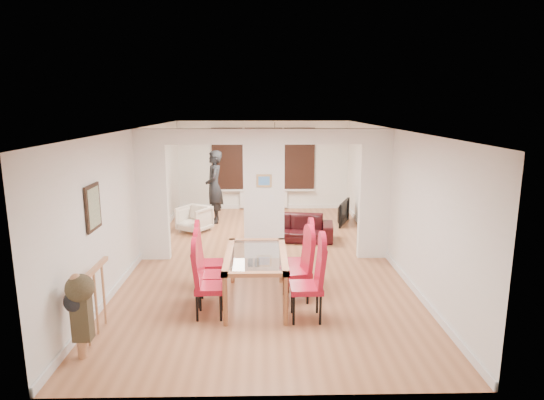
{
  "coord_description": "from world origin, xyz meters",
  "views": [
    {
      "loc": [
        -0.03,
        -8.82,
        3.04
      ],
      "look_at": [
        0.17,
        0.6,
        1.07
      ],
      "focal_mm": 30.0,
      "sensor_mm": 36.0,
      "label": 1
    }
  ],
  "objects_px": {
    "television": "(340,212)",
    "coffee_table": "(275,222)",
    "dining_chair_ra": "(306,282)",
    "dining_table": "(256,278)",
    "dining_chair_la": "(210,282)",
    "sofa": "(290,227)",
    "dining_chair_lc": "(210,260)",
    "dining_chair_rb": "(296,267)",
    "bottle": "(266,211)",
    "dining_chair_lb": "(211,271)",
    "dining_chair_rc": "(298,258)",
    "bowl": "(267,216)",
    "armchair": "(194,219)",
    "person": "(214,187)"
  },
  "relations": [
    {
      "from": "dining_chair_rb",
      "to": "coffee_table",
      "type": "xyz_separation_m",
      "value": [
        -0.21,
        4.44,
        -0.42
      ]
    },
    {
      "from": "dining_chair_lb",
      "to": "bottle",
      "type": "bearing_deg",
      "value": 79.37
    },
    {
      "from": "dining_chair_lb",
      "to": "dining_chair_lc",
      "type": "bearing_deg",
      "value": 97.81
    },
    {
      "from": "coffee_table",
      "to": "dining_chair_rc",
      "type": "bearing_deg",
      "value": -86.06
    },
    {
      "from": "person",
      "to": "television",
      "type": "distance_m",
      "value": 3.36
    },
    {
      "from": "dining_chair_rc",
      "to": "bowl",
      "type": "bearing_deg",
      "value": 95.24
    },
    {
      "from": "sofa",
      "to": "coffee_table",
      "type": "relative_size",
      "value": 1.93
    },
    {
      "from": "armchair",
      "to": "dining_chair_rc",
      "type": "bearing_deg",
      "value": -26.06
    },
    {
      "from": "dining_table",
      "to": "dining_chair_rb",
      "type": "height_order",
      "value": "dining_chair_rb"
    },
    {
      "from": "dining_chair_la",
      "to": "dining_chair_rb",
      "type": "distance_m",
      "value": 1.41
    },
    {
      "from": "dining_chair_la",
      "to": "bowl",
      "type": "xyz_separation_m",
      "value": [
        0.9,
        5.05,
        -0.26
      ]
    },
    {
      "from": "dining_chair_rb",
      "to": "sofa",
      "type": "bearing_deg",
      "value": 75.52
    },
    {
      "from": "bottle",
      "to": "dining_chair_rb",
      "type": "bearing_deg",
      "value": -84.69
    },
    {
      "from": "television",
      "to": "bowl",
      "type": "bearing_deg",
      "value": 119.39
    },
    {
      "from": "dining_chair_lb",
      "to": "dining_chair_rc",
      "type": "xyz_separation_m",
      "value": [
        1.39,
        0.55,
        0.01
      ]
    },
    {
      "from": "dining_chair_lb",
      "to": "bowl",
      "type": "height_order",
      "value": "dining_chair_lb"
    },
    {
      "from": "sofa",
      "to": "bottle",
      "type": "height_order",
      "value": "sofa"
    },
    {
      "from": "television",
      "to": "coffee_table",
      "type": "xyz_separation_m",
      "value": [
        -1.72,
        -0.3,
        -0.19
      ]
    },
    {
      "from": "dining_table",
      "to": "bottle",
      "type": "xyz_separation_m",
      "value": [
        0.2,
        4.61,
        -0.02
      ]
    },
    {
      "from": "dining_chair_ra",
      "to": "dining_table",
      "type": "bearing_deg",
      "value": 138.89
    },
    {
      "from": "dining_table",
      "to": "person",
      "type": "height_order",
      "value": "person"
    },
    {
      "from": "dining_chair_lc",
      "to": "television",
      "type": "distance_m",
      "value": 5.2
    },
    {
      "from": "bowl",
      "to": "television",
      "type": "bearing_deg",
      "value": 7.42
    },
    {
      "from": "armchair",
      "to": "bowl",
      "type": "relative_size",
      "value": 2.92
    },
    {
      "from": "television",
      "to": "armchair",
      "type": "bearing_deg",
      "value": 122.73
    },
    {
      "from": "dining_chair_rc",
      "to": "armchair",
      "type": "relative_size",
      "value": 1.55
    },
    {
      "from": "dining_chair_la",
      "to": "coffee_table",
      "type": "bearing_deg",
      "value": 75.68
    },
    {
      "from": "dining_table",
      "to": "dining_chair_lb",
      "type": "bearing_deg",
      "value": -176.37
    },
    {
      "from": "dining_table",
      "to": "dining_chair_lb",
      "type": "xyz_separation_m",
      "value": [
        -0.7,
        -0.04,
        0.14
      ]
    },
    {
      "from": "dining_table",
      "to": "dining_chair_rc",
      "type": "bearing_deg",
      "value": 35.86
    },
    {
      "from": "bottle",
      "to": "dining_chair_lb",
      "type": "bearing_deg",
      "value": -100.92
    },
    {
      "from": "dining_chair_lc",
      "to": "dining_chair_rb",
      "type": "relative_size",
      "value": 0.98
    },
    {
      "from": "dining_table",
      "to": "television",
      "type": "bearing_deg",
      "value": 66.06
    },
    {
      "from": "television",
      "to": "coffee_table",
      "type": "distance_m",
      "value": 1.75
    },
    {
      "from": "dining_chair_rb",
      "to": "sofa",
      "type": "xyz_separation_m",
      "value": [
        0.11,
        3.3,
        -0.25
      ]
    },
    {
      "from": "dining_chair_la",
      "to": "bowl",
      "type": "bearing_deg",
      "value": 77.89
    },
    {
      "from": "dining_chair_la",
      "to": "person",
      "type": "bearing_deg",
      "value": 93.06
    },
    {
      "from": "dining_chair_lb",
      "to": "dining_chair_rc",
      "type": "relative_size",
      "value": 0.99
    },
    {
      "from": "sofa",
      "to": "dining_chair_ra",
      "type": "bearing_deg",
      "value": -82.72
    },
    {
      "from": "dining_chair_rb",
      "to": "television",
      "type": "relative_size",
      "value": 1.02
    },
    {
      "from": "sofa",
      "to": "person",
      "type": "height_order",
      "value": "person"
    },
    {
      "from": "dining_chair_la",
      "to": "dining_chair_lc",
      "type": "relative_size",
      "value": 1.0
    },
    {
      "from": "television",
      "to": "bowl",
      "type": "xyz_separation_m",
      "value": [
        -1.91,
        -0.25,
        -0.04
      ]
    },
    {
      "from": "dining_chair_rc",
      "to": "sofa",
      "type": "height_order",
      "value": "dining_chair_rc"
    },
    {
      "from": "dining_chair_ra",
      "to": "bottle",
      "type": "height_order",
      "value": "dining_chair_ra"
    },
    {
      "from": "bottle",
      "to": "bowl",
      "type": "distance_m",
      "value": 0.13
    },
    {
      "from": "dining_table",
      "to": "bottle",
      "type": "height_order",
      "value": "dining_table"
    },
    {
      "from": "dining_chair_lb",
      "to": "sofa",
      "type": "xyz_separation_m",
      "value": [
        1.43,
        3.42,
        -0.24
      ]
    },
    {
      "from": "dining_table",
      "to": "dining_chair_ra",
      "type": "bearing_deg",
      "value": -39.9
    },
    {
      "from": "dining_chair_la",
      "to": "sofa",
      "type": "xyz_separation_m",
      "value": [
        1.4,
        3.86,
        -0.24
      ]
    }
  ]
}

